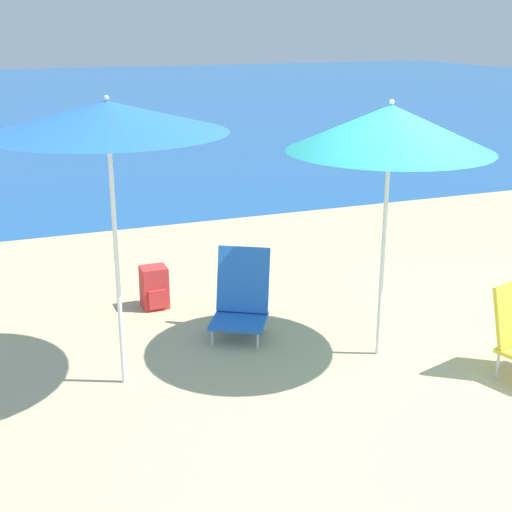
{
  "coord_description": "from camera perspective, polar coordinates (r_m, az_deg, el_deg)",
  "views": [
    {
      "loc": [
        -3.58,
        -4.36,
        2.8
      ],
      "look_at": [
        -1.57,
        0.75,
        1.0
      ],
      "focal_mm": 50.0,
      "sensor_mm": 36.0,
      "label": 1
    }
  ],
  "objects": [
    {
      "name": "ground_plane",
      "position": [
        6.29,
        16.22,
        -9.04
      ],
      "size": [
        60.0,
        60.0,
        0.0
      ],
      "primitive_type": "plane",
      "color": "#C6B284"
    },
    {
      "name": "sea_water",
      "position": [
        30.13,
        -14.87,
        12.21
      ],
      "size": [
        60.0,
        40.0,
        0.01
      ],
      "color": "#1E5699",
      "rests_on": "ground"
    },
    {
      "name": "beach_chair_blue",
      "position": [
        6.69,
        -1.18,
        -3.35
      ],
      "size": [
        0.71,
        0.73,
        0.8
      ],
      "rotation": [
        0.0,
        0.0,
        -0.54
      ],
      "color": "silver",
      "rests_on": "ground"
    },
    {
      "name": "beach_umbrella_blue",
      "position": [
        5.38,
        -11.8,
        10.8
      ],
      "size": [
        1.78,
        1.78,
        2.3
      ],
      "color": "white",
      "rests_on": "ground"
    },
    {
      "name": "beach_umbrella_teal",
      "position": [
        5.91,
        10.7,
        10.0
      ],
      "size": [
        1.69,
        1.69,
        2.22
      ],
      "color": "white",
      "rests_on": "ground"
    },
    {
      "name": "backpack_red",
      "position": [
        7.39,
        -8.13,
        -2.51
      ],
      "size": [
        0.26,
        0.27,
        0.44
      ],
      "color": "red",
      "rests_on": "ground"
    }
  ]
}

